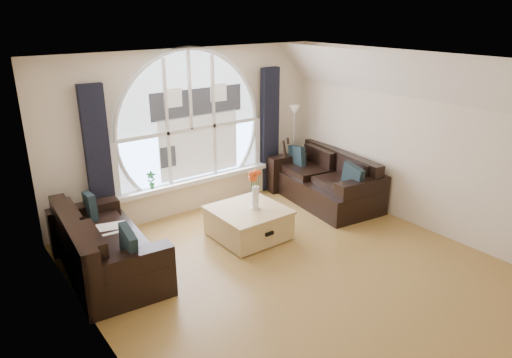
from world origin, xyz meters
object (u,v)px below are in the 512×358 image
object	(u,v)px
coffee_chest	(248,222)
floor_lamp	(294,147)
sofa_right	(324,181)
guitar	(283,164)
vase_flowers	(255,184)
sofa_left	(106,245)
potted_plant	(151,180)

from	to	relation	value
coffee_chest	floor_lamp	bearing A→B (deg)	31.80
coffee_chest	sofa_right	bearing A→B (deg)	8.76
sofa_right	guitar	distance (m)	0.92
sofa_right	guitar	size ratio (longest dim) A/B	1.86
vase_flowers	floor_lamp	size ratio (longest dim) A/B	0.44
sofa_left	potted_plant	size ratio (longest dim) A/B	6.83
sofa_right	sofa_left	bearing A→B (deg)	-172.27
vase_flowers	guitar	world-z (taller)	vase_flowers
potted_plant	coffee_chest	bearing A→B (deg)	-58.40
floor_lamp	potted_plant	size ratio (longest dim) A/B	5.59
vase_flowers	sofa_left	bearing A→B (deg)	171.75
vase_flowers	coffee_chest	bearing A→B (deg)	149.41
sofa_left	sofa_right	bearing A→B (deg)	5.34
vase_flowers	potted_plant	world-z (taller)	vase_flowers
sofa_left	coffee_chest	size ratio (longest dim) A/B	1.90
floor_lamp	guitar	size ratio (longest dim) A/B	1.51
vase_flowers	potted_plant	xyz separation A→B (m)	(-0.97, 1.49, -0.16)
sofa_left	vase_flowers	world-z (taller)	vase_flowers
sofa_right	vase_flowers	size ratio (longest dim) A/B	2.82
sofa_left	sofa_right	size ratio (longest dim) A/B	0.99
floor_lamp	potted_plant	xyz separation A→B (m)	(-2.81, 0.23, -0.11)
potted_plant	sofa_right	bearing A→B (deg)	-22.43
coffee_chest	floor_lamp	distance (m)	2.34
sofa_left	guitar	size ratio (longest dim) A/B	1.85
floor_lamp	sofa_right	bearing A→B (deg)	-93.42
guitar	potted_plant	size ratio (longest dim) A/B	3.70
guitar	potted_plant	xyz separation A→B (m)	(-2.54, 0.25, 0.16)
coffee_chest	floor_lamp	xyz separation A→B (m)	(1.93, 1.21, 0.55)
floor_lamp	potted_plant	world-z (taller)	floor_lamp
coffee_chest	vase_flowers	xyz separation A→B (m)	(0.09, -0.05, 0.60)
potted_plant	sofa_left	bearing A→B (deg)	-135.35
vase_flowers	guitar	distance (m)	2.02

